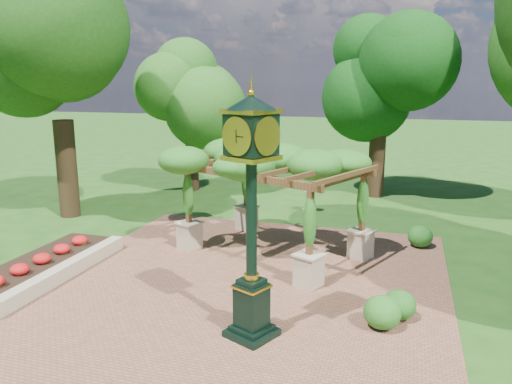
# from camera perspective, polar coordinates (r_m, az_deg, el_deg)

# --- Properties ---
(ground) EXTENTS (120.00, 120.00, 0.00)m
(ground) POSITION_cam_1_polar(r_m,az_deg,el_deg) (11.61, -3.70, -13.30)
(ground) COLOR #1E4714
(ground) RESTS_ON ground
(brick_plaza) EXTENTS (10.00, 12.00, 0.04)m
(brick_plaza) POSITION_cam_1_polar(r_m,az_deg,el_deg) (12.46, -2.05, -11.30)
(brick_plaza) COLOR brown
(brick_plaza) RESTS_ON ground
(border_wall) EXTENTS (0.35, 5.00, 0.40)m
(border_wall) POSITION_cam_1_polar(r_m,az_deg,el_deg) (14.09, -20.96, -8.48)
(border_wall) COLOR #C6B793
(border_wall) RESTS_ON ground
(flower_bed) EXTENTS (1.50, 5.00, 0.36)m
(flower_bed) POSITION_cam_1_polar(r_m,az_deg,el_deg) (14.64, -23.77, -8.00)
(flower_bed) COLOR red
(flower_bed) RESTS_ON ground
(pedestal_clock) EXTENTS (1.27, 1.27, 4.88)m
(pedestal_clock) POSITION_cam_1_polar(r_m,az_deg,el_deg) (9.43, -0.55, -0.58)
(pedestal_clock) COLOR black
(pedestal_clock) RESTS_ON brick_plaza
(pergola) EXTENTS (5.94, 4.93, 3.21)m
(pergola) POSITION_cam_1_polar(r_m,az_deg,el_deg) (14.35, 1.99, 2.87)
(pergola) COLOR #C3B291
(pergola) RESTS_ON brick_plaza
(sundial) EXTENTS (0.62, 0.62, 0.86)m
(sundial) POSITION_cam_1_polar(r_m,az_deg,el_deg) (19.74, 6.15, -1.19)
(sundial) COLOR #979890
(sundial) RESTS_ON ground
(shrub_front) EXTENTS (0.89, 0.89, 0.70)m
(shrub_front) POSITION_cam_1_polar(r_m,az_deg,el_deg) (10.92, 14.23, -13.17)
(shrub_front) COLOR #24621C
(shrub_front) RESTS_ON brick_plaza
(shrub_mid) EXTENTS (0.80, 0.80, 0.64)m
(shrub_mid) POSITION_cam_1_polar(r_m,az_deg,el_deg) (11.41, 16.05, -12.29)
(shrub_mid) COLOR #1F5718
(shrub_mid) RESTS_ON brick_plaza
(shrub_back) EXTENTS (0.91, 0.91, 0.68)m
(shrub_back) POSITION_cam_1_polar(r_m,az_deg,el_deg) (16.22, 18.26, -4.83)
(shrub_back) COLOR #23621C
(shrub_back) RESTS_ON brick_plaza
(tree_west_near) EXTENTS (4.44, 4.44, 9.42)m
(tree_west_near) POSITION_cam_1_polar(r_m,az_deg,el_deg) (19.83, -21.88, 15.77)
(tree_west_near) COLOR #392616
(tree_west_near) RESTS_ON ground
(tree_west_far) EXTENTS (3.68, 3.68, 6.49)m
(tree_west_far) POSITION_cam_1_polar(r_m,az_deg,el_deg) (23.24, -7.52, 11.03)
(tree_west_far) COLOR #321E13
(tree_west_far) RESTS_ON ground
(tree_north) EXTENTS (3.76, 3.76, 8.00)m
(tree_north) POSITION_cam_1_polar(r_m,az_deg,el_deg) (22.40, 14.15, 13.28)
(tree_north) COLOR #382416
(tree_north) RESTS_ON ground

